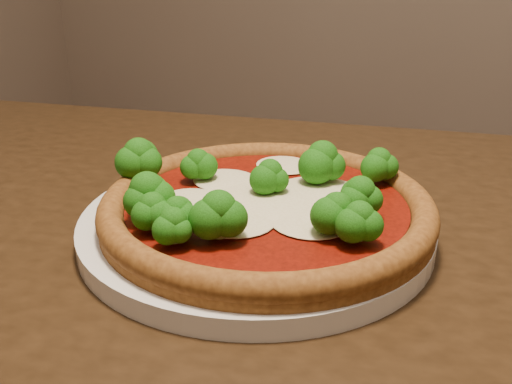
% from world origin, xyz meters
% --- Properties ---
extents(dining_table, '(1.38, 1.07, 0.75)m').
position_xyz_m(dining_table, '(-0.08, 0.03, 0.66)').
color(dining_table, black).
rests_on(dining_table, floor).
extents(plate, '(0.31, 0.31, 0.02)m').
position_xyz_m(plate, '(-0.12, 0.10, 0.76)').
color(plate, silver).
rests_on(plate, dining_table).
extents(pizza, '(0.30, 0.29, 0.06)m').
position_xyz_m(pizza, '(-0.11, 0.10, 0.78)').
color(pizza, brown).
rests_on(pizza, plate).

